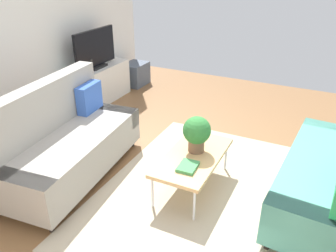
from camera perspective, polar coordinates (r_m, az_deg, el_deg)
ground_plane at (r=3.97m, az=4.56°, el=-9.51°), size 7.68×7.68×0.00m
area_rug at (r=3.81m, az=6.54°, el=-11.27°), size 2.90×2.20×0.01m
couch_beige at (r=4.07m, az=-16.86°, el=-2.42°), size 1.97×1.02×1.10m
coffee_table at (r=3.69m, az=4.20°, el=-5.29°), size 1.10×0.56×0.42m
tv_console at (r=6.09m, az=-11.77°, el=6.76°), size 1.40×0.44×0.64m
tv at (r=5.90m, az=-12.19°, el=12.50°), size 1.00×0.20×0.64m
storage_trunk at (r=6.92m, az=-5.50°, el=8.73°), size 0.52×0.40×0.44m
potted_plant at (r=3.64m, az=4.88°, el=-1.06°), size 0.31×0.31×0.41m
table_book_0 at (r=3.45m, az=3.36°, el=-6.84°), size 0.25×0.19×0.03m
vase_0 at (r=5.59m, az=-16.15°, el=8.58°), size 0.09×0.09×0.12m
vase_1 at (r=5.69m, az=-15.16°, el=9.03°), size 0.10×0.10×0.12m
bottle_0 at (r=5.75m, az=-13.42°, el=9.56°), size 0.05×0.05×0.15m
bottle_1 at (r=5.82m, az=-12.82°, el=10.03°), size 0.05×0.05×0.19m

